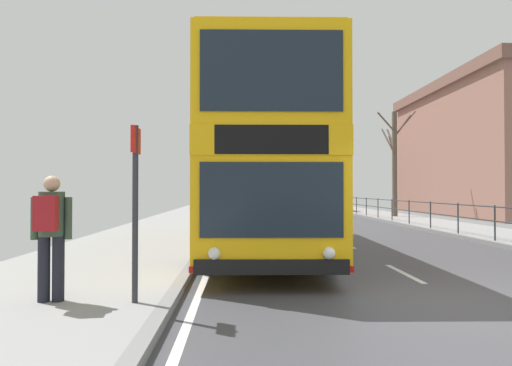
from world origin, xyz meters
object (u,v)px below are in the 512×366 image
object	(u,v)px
background_bus_far_lane	(311,191)
bare_tree_far_01	(395,159)
pedestrian_with_backpack	(51,228)
bus_stop_sign_near	(135,192)
double_decker_bus_main	(262,166)

from	to	relation	value
background_bus_far_lane	bare_tree_far_01	distance (m)	11.47
pedestrian_with_backpack	bus_stop_sign_near	distance (m)	1.26
bus_stop_sign_near	bare_tree_far_01	size ratio (longest dim) A/B	0.38
background_bus_far_lane	pedestrian_with_backpack	size ratio (longest dim) A/B	5.55
pedestrian_with_backpack	bus_stop_sign_near	world-z (taller)	bus_stop_sign_near
double_decker_bus_main	bare_tree_far_01	distance (m)	15.88
double_decker_bus_main	pedestrian_with_backpack	bearing A→B (deg)	-116.56
pedestrian_with_backpack	bus_stop_sign_near	size ratio (longest dim) A/B	0.72
bare_tree_far_01	bus_stop_sign_near	bearing A→B (deg)	-118.10
pedestrian_with_backpack	bus_stop_sign_near	bearing A→B (deg)	-2.94
pedestrian_with_backpack	background_bus_far_lane	bearing A→B (deg)	74.41
background_bus_far_lane	bare_tree_far_01	size ratio (longest dim) A/B	1.52
double_decker_bus_main	bus_stop_sign_near	size ratio (longest dim) A/B	4.72
background_bus_far_lane	pedestrian_with_backpack	world-z (taller)	background_bus_far_lane
bare_tree_far_01	pedestrian_with_backpack	bearing A→B (deg)	-120.71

